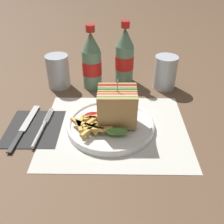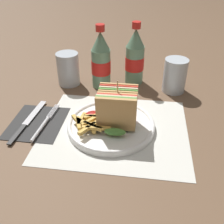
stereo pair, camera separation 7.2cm
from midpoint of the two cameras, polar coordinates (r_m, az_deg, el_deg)
The scene contains 13 objects.
ground_plane at distance 0.71m, azimuth 3.40°, elevation -4.73°, with size 4.00×4.00×0.00m, color brown.
placemat at distance 0.72m, azimuth 3.34°, elevation -3.83°, with size 0.39×0.33×0.00m.
plate_main at distance 0.72m, azimuth 2.65°, elevation -2.94°, with size 0.24×0.24×0.02m.
club_sandwich at distance 0.68m, azimuth 4.16°, elevation 0.52°, with size 0.10×0.10×0.13m.
fries_pile at distance 0.69m, azimuth -2.03°, elevation -2.56°, with size 0.11×0.11×0.02m.
ketchup_blob at distance 0.72m, azimuth -1.12°, elevation -0.90°, with size 0.05×0.04×0.02m.
napkin at distance 0.76m, azimuth -13.42°, elevation -2.32°, with size 0.15×0.17×0.00m.
fork at distance 0.74m, azimuth -12.11°, elevation -2.86°, with size 0.02×0.18×0.01m.
knife at distance 0.77m, azimuth -15.35°, elevation -2.02°, with size 0.03×0.21×0.00m.
coke_bottle_near at distance 0.90m, azimuth -0.09°, elevation 10.91°, with size 0.07×0.07×0.22m.
coke_bottle_far at distance 0.93m, azimuth 7.24°, elevation 11.56°, with size 0.07×0.07×0.22m.
glass_near at distance 0.92m, azimuth 15.68°, elevation 7.15°, with size 0.08×0.08×0.11m.
glass_far at distance 0.94m, azimuth -7.30°, elevation 8.82°, with size 0.08×0.08×0.11m.
Camera 2 is at (0.07, -0.55, 0.44)m, focal length 42.00 mm.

